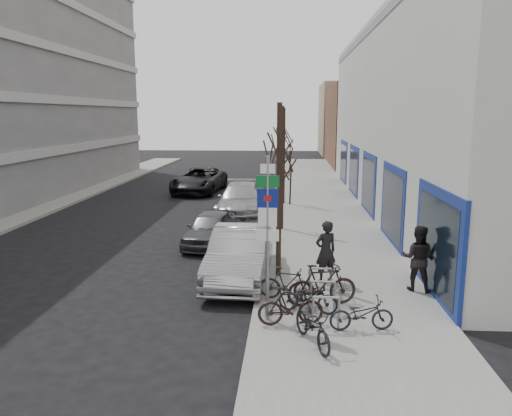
# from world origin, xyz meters

# --- Properties ---
(ground) EXTENTS (120.00, 120.00, 0.00)m
(ground) POSITION_xyz_m (0.00, 0.00, 0.00)
(ground) COLOR black
(ground) RESTS_ON ground
(sidewalk_east) EXTENTS (5.00, 70.00, 0.15)m
(sidewalk_east) POSITION_xyz_m (4.50, 10.00, 0.07)
(sidewalk_east) COLOR slate
(sidewalk_east) RESTS_ON ground
(brick_building_far) EXTENTS (12.00, 14.00, 8.00)m
(brick_building_far) POSITION_xyz_m (13.00, 40.00, 4.00)
(brick_building_far) COLOR brown
(brick_building_far) RESTS_ON ground
(tan_building_far) EXTENTS (13.00, 12.00, 9.00)m
(tan_building_far) POSITION_xyz_m (13.50, 55.00, 4.50)
(tan_building_far) COLOR #937A5B
(tan_building_far) RESTS_ON ground
(highway_sign_pole) EXTENTS (0.55, 0.10, 4.20)m
(highway_sign_pole) POSITION_xyz_m (2.40, -0.01, 2.46)
(highway_sign_pole) COLOR gray
(highway_sign_pole) RESTS_ON ground
(bike_rack) EXTENTS (0.66, 2.26, 0.83)m
(bike_rack) POSITION_xyz_m (3.80, 0.60, 0.66)
(bike_rack) COLOR gray
(bike_rack) RESTS_ON sidewalk_east
(tree_near) EXTENTS (1.80, 1.80, 5.50)m
(tree_near) POSITION_xyz_m (2.60, 3.50, 4.10)
(tree_near) COLOR black
(tree_near) RESTS_ON ground
(tree_mid) EXTENTS (1.80, 1.80, 5.50)m
(tree_mid) POSITION_xyz_m (2.60, 10.00, 4.10)
(tree_mid) COLOR black
(tree_mid) RESTS_ON ground
(tree_far) EXTENTS (1.80, 1.80, 5.50)m
(tree_far) POSITION_xyz_m (2.60, 16.50, 4.10)
(tree_far) COLOR black
(tree_far) RESTS_ON ground
(meter_front) EXTENTS (0.10, 0.08, 1.27)m
(meter_front) POSITION_xyz_m (2.15, 3.00, 0.92)
(meter_front) COLOR gray
(meter_front) RESTS_ON sidewalk_east
(meter_mid) EXTENTS (0.10, 0.08, 1.27)m
(meter_mid) POSITION_xyz_m (2.15, 8.50, 0.92)
(meter_mid) COLOR gray
(meter_mid) RESTS_ON sidewalk_east
(meter_back) EXTENTS (0.10, 0.08, 1.27)m
(meter_back) POSITION_xyz_m (2.15, 14.00, 0.92)
(meter_back) COLOR gray
(meter_back) RESTS_ON sidewalk_east
(bike_near_left) EXTENTS (1.13, 1.77, 1.04)m
(bike_near_left) POSITION_xyz_m (3.46, -1.32, 0.67)
(bike_near_left) COLOR black
(bike_near_left) RESTS_ON sidewalk_east
(bike_near_right) EXTENTS (1.66, 0.72, 0.98)m
(bike_near_right) POSITION_xyz_m (2.98, -0.29, 0.64)
(bike_near_right) COLOR black
(bike_near_right) RESTS_ON sidewalk_east
(bike_mid_curb) EXTENTS (1.61, 0.79, 0.94)m
(bike_mid_curb) POSITION_xyz_m (3.42, 0.52, 0.62)
(bike_mid_curb) COLOR black
(bike_mid_curb) RESTS_ON sidewalk_east
(bike_mid_inner) EXTENTS (1.64, 0.82, 0.95)m
(bike_mid_inner) POSITION_xyz_m (2.88, 1.32, 0.63)
(bike_mid_inner) COLOR black
(bike_mid_inner) RESTS_ON sidewalk_east
(bike_far_curb) EXTENTS (1.57, 0.64, 0.93)m
(bike_far_curb) POSITION_xyz_m (4.63, -0.48, 0.61)
(bike_far_curb) COLOR black
(bike_far_curb) RESTS_ON sidewalk_east
(bike_far_inner) EXTENTS (1.99, 1.02, 1.16)m
(bike_far_inner) POSITION_xyz_m (3.80, 1.02, 0.73)
(bike_far_inner) COLOR black
(bike_far_inner) RESTS_ON sidewalk_east
(parked_car_front) EXTENTS (1.89, 5.04, 1.64)m
(parked_car_front) POSITION_xyz_m (1.40, 3.41, 0.82)
(parked_car_front) COLOR #9F9FA4
(parked_car_front) RESTS_ON ground
(parked_car_mid) EXTENTS (2.00, 4.09, 1.34)m
(parked_car_mid) POSITION_xyz_m (-0.20, 7.57, 0.67)
(parked_car_mid) COLOR #47484C
(parked_car_mid) RESTS_ON ground
(parked_car_back) EXTENTS (2.42, 5.72, 1.65)m
(parked_car_back) POSITION_xyz_m (0.49, 13.44, 0.82)
(parked_car_back) COLOR #9A9A9F
(parked_car_back) RESTS_ON ground
(lane_car) EXTENTS (3.33, 6.22, 1.66)m
(lane_car) POSITION_xyz_m (-3.06, 21.05, 0.83)
(lane_car) COLOR black
(lane_car) RESTS_ON ground
(pedestrian_near) EXTENTS (0.82, 0.70, 1.89)m
(pedestrian_near) POSITION_xyz_m (4.03, 2.94, 1.10)
(pedestrian_near) COLOR black
(pedestrian_near) RESTS_ON sidewalk_east
(pedestrian_far) EXTENTS (0.83, 0.70, 1.93)m
(pedestrian_far) POSITION_xyz_m (6.61, 2.39, 1.11)
(pedestrian_far) COLOR black
(pedestrian_far) RESTS_ON sidewalk_east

